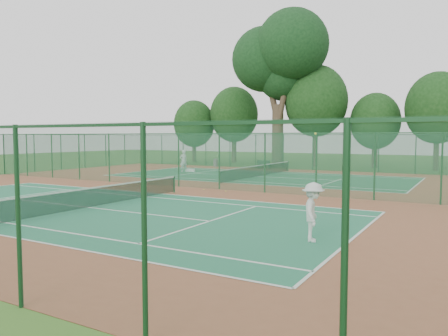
{
  "coord_description": "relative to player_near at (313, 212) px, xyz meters",
  "views": [
    {
      "loc": [
        15.14,
        -23.15,
        3.28
      ],
      "look_at": [
        3.6,
        -3.02,
        1.6
      ],
      "focal_mm": 35.0,
      "sensor_mm": 36.0,
      "label": 1
    }
  ],
  "objects": [
    {
      "name": "player_far",
      "position": [
        -19.07,
        20.16,
        0.09
      ],
      "size": [
        0.75,
        0.87,
        2.02
      ],
      "primitive_type": "imported",
      "rotation": [
        0.0,
        0.0,
        -2.0
      ],
      "color": "silver",
      "rests_on": "court_far"
    },
    {
      "name": "stray_ball_c",
      "position": [
        -10.01,
        9.44,
        -0.9
      ],
      "size": [
        0.07,
        0.07,
        0.07
      ],
      "primitive_type": "sphere",
      "color": "#D6E836",
      "rests_on": "red_pad"
    },
    {
      "name": "player_near",
      "position": [
        0.0,
        0.0,
        0.0
      ],
      "size": [
        0.99,
        1.34,
        1.84
      ],
      "primitive_type": "imported",
      "rotation": [
        0.0,
        0.0,
        1.85
      ],
      "color": "silver",
      "rests_on": "court_near"
    },
    {
      "name": "fence_divider",
      "position": [
        -10.89,
        10.17,
        0.82
      ],
      "size": [
        40.0,
        0.09,
        3.5
      ],
      "color": "#18482C",
      "rests_on": "ground"
    },
    {
      "name": "kit_bag",
      "position": [
        -18.42,
        20.42,
        -0.79
      ],
      "size": [
        0.82,
        0.43,
        0.29
      ],
      "primitive_type": "cube",
      "rotation": [
        0.0,
        0.0,
        0.17
      ],
      "color": "white",
      "rests_on": "red_pad"
    },
    {
      "name": "evergreen_row",
      "position": [
        -10.39,
        34.42,
        -0.94
      ],
      "size": [
        39.0,
        5.0,
        12.0
      ],
      "primitive_type": null,
      "color": "black",
      "rests_on": "ground"
    },
    {
      "name": "tennis_net_far",
      "position": [
        -10.89,
        19.17,
        -0.4
      ],
      "size": [
        0.1,
        12.9,
        0.97
      ],
      "color": "#163E26",
      "rests_on": "ground"
    },
    {
      "name": "trash_bin",
      "position": [
        -20.17,
        27.77,
        -0.51
      ],
      "size": [
        0.6,
        0.6,
        0.85
      ],
      "primitive_type": "cylinder",
      "rotation": [
        0.0,
        0.0,
        0.33
      ],
      "color": "slate",
      "rests_on": "red_pad"
    },
    {
      "name": "stray_ball_b",
      "position": [
        -1.48,
        9.68,
        -0.9
      ],
      "size": [
        0.06,
        0.06,
        0.06
      ],
      "primitive_type": "sphere",
      "color": "#C1D832",
      "rests_on": "red_pad"
    },
    {
      "name": "red_pad",
      "position": [
        -10.89,
        10.17,
        -0.94
      ],
      "size": [
        40.0,
        36.0,
        0.01
      ],
      "primitive_type": "cube",
      "color": "brown",
      "rests_on": "ground"
    },
    {
      "name": "fence_west",
      "position": [
        -30.89,
        10.17,
        0.82
      ],
      "size": [
        0.09,
        36.0,
        3.5
      ],
      "rotation": [
        0.0,
        0.0,
        1.57
      ],
      "color": "#194D2D",
      "rests_on": "ground"
    },
    {
      "name": "fence_north",
      "position": [
        -10.89,
        28.17,
        0.82
      ],
      "size": [
        40.0,
        0.09,
        3.5
      ],
      "color": "#1A4F2F",
      "rests_on": "ground"
    },
    {
      "name": "tennis_net_near",
      "position": [
        -10.89,
        1.17,
        -0.4
      ],
      "size": [
        0.1,
        12.9,
        0.97
      ],
      "color": "#153B20",
      "rests_on": "ground"
    },
    {
      "name": "big_tree",
      "position": [
        -14.44,
        31.94,
        10.98
      ],
      "size": [
        10.96,
        8.02,
        16.83
      ],
      "color": "#392C1F",
      "rests_on": "ground"
    },
    {
      "name": "ground",
      "position": [
        -10.89,
        10.17,
        -0.94
      ],
      "size": [
        120.0,
        120.0,
        0.0
      ],
      "primitive_type": "plane",
      "color": "#315B1C",
      "rests_on": "ground"
    },
    {
      "name": "court_far",
      "position": [
        -10.89,
        19.17,
        -0.93
      ],
      "size": [
        23.77,
        10.97,
        0.01
      ],
      "primitive_type": "cube",
      "color": "#1D5D38",
      "rests_on": "red_pad"
    },
    {
      "name": "stray_ball_a",
      "position": [
        -8.44,
        9.38,
        -0.89
      ],
      "size": [
        0.08,
        0.08,
        0.08
      ],
      "primitive_type": "sphere",
      "color": "gold",
      "rests_on": "red_pad"
    },
    {
      "name": "bench",
      "position": [
        -14.16,
        27.31,
        -0.48
      ],
      "size": [
        1.44,
        0.49,
        0.88
      ],
      "rotation": [
        0.0,
        0.0,
        0.06
      ],
      "color": "black",
      "rests_on": "red_pad"
    },
    {
      "name": "court_near",
      "position": [
        -10.89,
        1.17,
        -0.93
      ],
      "size": [
        23.77,
        10.97,
        0.01
      ],
      "primitive_type": "cube",
      "color": "#226C4C",
      "rests_on": "red_pad"
    }
  ]
}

